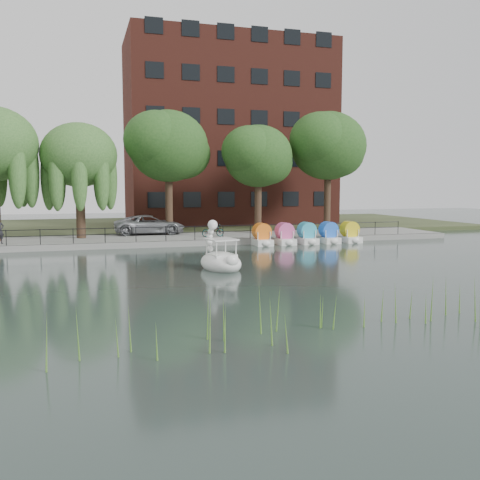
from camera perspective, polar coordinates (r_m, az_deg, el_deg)
name	(u,v)px	position (r m, az deg, el deg)	size (l,w,h in m)	color
ground_plane	(255,277)	(24.25, 1.56, -4.02)	(120.00, 120.00, 0.00)	#32403E
promenade	(187,239)	(39.61, -5.64, 0.10)	(40.00, 6.00, 0.40)	gray
kerb	(195,243)	(36.73, -4.77, -0.35)	(40.00, 0.25, 0.40)	gray
land_strip	(160,226)	(53.38, -8.49, 1.52)	(60.00, 22.00, 0.36)	#47512D
railing	(195,229)	(36.84, -4.85, 1.15)	(32.00, 0.05, 1.00)	black
apartment_building	(228,133)	(54.86, -1.24, 11.30)	(20.00, 10.07, 18.00)	#4C1E16
willow_mid	(79,155)	(39.76, -16.81, 8.63)	(5.32, 5.32, 8.15)	#473323
broadleaf_center	(168,147)	(41.31, -7.66, 9.84)	(6.00, 6.00, 9.25)	#473323
broadleaf_right	(258,157)	(42.45, 1.95, 8.87)	(5.40, 5.40, 8.32)	#473323
broadleaf_far	(328,146)	(45.89, 9.39, 9.83)	(6.30, 6.30, 9.71)	#473323
minivan	(150,223)	(41.56, -9.62, 1.77)	(6.15, 2.83, 1.71)	gray
bicycle	(213,230)	(39.15, -2.91, 1.08)	(1.72, 0.60, 1.00)	gray
swan_boat	(220,259)	(26.56, -2.12, -2.00)	(2.31, 3.13, 2.41)	white
pedal_boat_row	(307,235)	(38.39, 7.16, 0.51)	(7.95, 1.70, 1.40)	white
reed_bank	(420,307)	(16.61, 18.67, -6.83)	(24.00, 2.40, 1.20)	#669938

